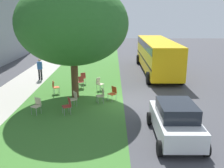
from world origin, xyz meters
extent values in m
plane|color=#424247|center=(0.00, 0.00, 0.00)|extent=(80.00, 80.00, 0.00)
cube|color=#3D752D|center=(0.00, 3.20, 0.00)|extent=(48.00, 6.00, 0.01)
cube|color=#ADA89E|center=(0.00, 7.60, 0.00)|extent=(48.00, 2.80, 0.01)
cylinder|color=brown|center=(0.81, 3.22, 1.49)|extent=(0.44, 0.44, 2.98)
ellipsoid|color=#2D6B28|center=(0.81, 3.22, 4.57)|extent=(6.65, 6.65, 4.92)
cube|color=#C64C1E|center=(1.51, 4.60, 0.44)|extent=(0.55, 0.54, 0.04)
cube|color=#C64C1E|center=(1.43, 4.76, 0.68)|extent=(0.40, 0.25, 0.40)
cylinder|color=gray|center=(1.42, 4.37, 0.21)|extent=(0.02, 0.02, 0.42)
cylinder|color=gray|center=(1.75, 4.52, 0.21)|extent=(0.02, 0.02, 0.42)
cylinder|color=gray|center=(1.28, 4.67, 0.21)|extent=(0.02, 0.02, 0.42)
cylinder|color=gray|center=(1.60, 4.83, 0.21)|extent=(0.02, 0.02, 0.42)
cube|color=beige|center=(-0.28, 1.59, 0.44)|extent=(0.52, 0.51, 0.04)
cube|color=beige|center=(-0.23, 1.42, 0.68)|extent=(0.41, 0.20, 0.40)
cylinder|color=gray|center=(-0.16, 1.81, 0.21)|extent=(0.02, 0.02, 0.42)
cylinder|color=gray|center=(-0.50, 1.70, 0.21)|extent=(0.02, 0.02, 0.42)
cylinder|color=gray|center=(-0.06, 1.48, 0.21)|extent=(0.02, 0.02, 0.42)
cylinder|color=gray|center=(-0.40, 1.37, 0.21)|extent=(0.02, 0.02, 0.42)
cube|color=#B7332D|center=(3.99, 3.17, 0.44)|extent=(0.57, 0.57, 0.04)
cube|color=#B7332D|center=(3.85, 3.06, 0.68)|extent=(0.30, 0.37, 0.40)
cylinder|color=gray|center=(4.23, 3.12, 0.21)|extent=(0.02, 0.02, 0.42)
cylinder|color=gray|center=(4.02, 3.41, 0.21)|extent=(0.02, 0.02, 0.42)
cylinder|color=gray|center=(3.96, 2.92, 0.21)|extent=(0.02, 0.02, 0.42)
cylinder|color=gray|center=(3.75, 3.21, 0.21)|extent=(0.02, 0.02, 0.42)
cube|color=beige|center=(-0.92, 3.13, 0.44)|extent=(0.57, 0.57, 0.04)
cube|color=beige|center=(-0.82, 2.98, 0.68)|extent=(0.38, 0.29, 0.40)
cylinder|color=gray|center=(-0.87, 3.37, 0.21)|extent=(0.02, 0.02, 0.42)
cylinder|color=gray|center=(-1.17, 3.17, 0.21)|extent=(0.02, 0.02, 0.42)
cylinder|color=gray|center=(-0.68, 3.09, 0.21)|extent=(0.02, 0.02, 0.42)
cylinder|color=gray|center=(-0.98, 2.89, 0.21)|extent=(0.02, 0.02, 0.42)
cube|color=beige|center=(-2.05, 4.89, 0.44)|extent=(0.55, 0.56, 0.04)
cube|color=beige|center=(-1.89, 4.80, 0.68)|extent=(0.26, 0.39, 0.40)
cylinder|color=gray|center=(-2.12, 5.13, 0.21)|extent=(0.02, 0.02, 0.42)
cylinder|color=gray|center=(-2.29, 4.81, 0.21)|extent=(0.02, 0.02, 0.42)
cylinder|color=gray|center=(-1.82, 4.97, 0.21)|extent=(0.02, 0.02, 0.42)
cylinder|color=gray|center=(-1.99, 4.65, 0.21)|extent=(0.02, 0.02, 0.42)
cube|color=beige|center=(2.29, 1.71, 0.44)|extent=(0.57, 0.57, 0.04)
cube|color=beige|center=(2.39, 1.86, 0.68)|extent=(0.38, 0.30, 0.40)
cylinder|color=gray|center=(2.04, 1.67, 0.21)|extent=(0.02, 0.02, 0.42)
cylinder|color=gray|center=(2.34, 1.47, 0.21)|extent=(0.02, 0.02, 0.42)
cylinder|color=gray|center=(2.24, 1.95, 0.21)|extent=(0.02, 0.02, 0.42)
cylinder|color=gray|center=(2.53, 1.74, 0.21)|extent=(0.02, 0.02, 0.42)
cube|color=#B7332D|center=(2.91, 3.19, 0.44)|extent=(0.57, 0.58, 0.04)
cube|color=#B7332D|center=(2.76, 3.08, 0.68)|extent=(0.31, 0.37, 0.40)
cylinder|color=gray|center=(3.15, 3.14, 0.21)|extent=(0.02, 0.02, 0.42)
cylinder|color=gray|center=(2.93, 3.43, 0.21)|extent=(0.02, 0.02, 0.42)
cylinder|color=gray|center=(2.88, 2.94, 0.21)|extent=(0.02, 0.02, 0.42)
cylinder|color=gray|center=(2.66, 3.23, 0.21)|extent=(0.02, 0.02, 0.42)
cube|color=#B7332D|center=(-2.04, 3.28, 0.44)|extent=(0.55, 0.54, 0.04)
cube|color=#B7332D|center=(-1.96, 3.12, 0.68)|extent=(0.40, 0.25, 0.40)
cylinder|color=gray|center=(-1.95, 3.51, 0.21)|extent=(0.02, 0.02, 0.42)
cylinder|color=gray|center=(-2.27, 3.35, 0.21)|extent=(0.02, 0.02, 0.42)
cylinder|color=gray|center=(-1.80, 3.21, 0.21)|extent=(0.02, 0.02, 0.42)
cylinder|color=gray|center=(-2.12, 3.05, 0.21)|extent=(0.02, 0.02, 0.42)
cube|color=#C64C1E|center=(0.10, 0.88, 0.44)|extent=(0.58, 0.58, 0.04)
cube|color=#C64C1E|center=(0.22, 0.75, 0.68)|extent=(0.35, 0.34, 0.40)
cylinder|color=gray|center=(0.11, 1.13, 0.21)|extent=(0.02, 0.02, 0.42)
cylinder|color=gray|center=(-0.15, 0.88, 0.21)|extent=(0.02, 0.02, 0.42)
cylinder|color=gray|center=(0.35, 0.88, 0.21)|extent=(0.02, 0.02, 0.42)
cylinder|color=gray|center=(0.08, 0.63, 0.21)|extent=(0.02, 0.02, 0.42)
cube|color=silver|center=(-4.68, -1.79, 0.68)|extent=(3.70, 1.64, 0.76)
cube|color=#1E232B|center=(-4.83, -1.79, 1.33)|extent=(1.90, 1.44, 0.64)
cylinder|color=black|center=(-3.28, -0.92, 0.30)|extent=(0.60, 0.18, 0.60)
cylinder|color=black|center=(-3.28, -2.66, 0.30)|extent=(0.60, 0.18, 0.60)
cylinder|color=black|center=(-6.08, -0.92, 0.30)|extent=(0.60, 0.18, 0.60)
cylinder|color=black|center=(-6.08, -2.66, 0.30)|extent=(0.60, 0.18, 0.60)
cube|color=yellow|center=(7.89, -3.10, 1.63)|extent=(10.40, 2.44, 2.50)
cube|color=black|center=(7.89, -3.10, 1.28)|extent=(10.30, 2.46, 0.12)
cube|color=black|center=(7.89, -3.10, 2.53)|extent=(10.30, 2.46, 0.56)
cylinder|color=black|center=(11.89, -1.84, 0.48)|extent=(0.96, 0.28, 0.96)
cylinder|color=black|center=(11.89, -4.36, 0.48)|extent=(0.96, 0.28, 0.96)
cylinder|color=black|center=(3.89, -1.84, 0.48)|extent=(0.96, 0.28, 0.96)
cylinder|color=black|center=(3.89, -4.36, 0.48)|extent=(0.96, 0.28, 0.96)
cylinder|color=black|center=(5.23, 6.59, 0.42)|extent=(0.14, 0.14, 0.85)
cylinder|color=black|center=(5.24, 6.77, 0.42)|extent=(0.14, 0.14, 0.85)
cube|color=#2D59A5|center=(5.24, 6.68, 1.15)|extent=(0.21, 0.37, 0.60)
sphere|color=tan|center=(5.24, 6.68, 1.58)|extent=(0.22, 0.22, 0.22)
camera|label=1|loc=(-14.51, 0.83, 5.17)|focal=40.49mm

